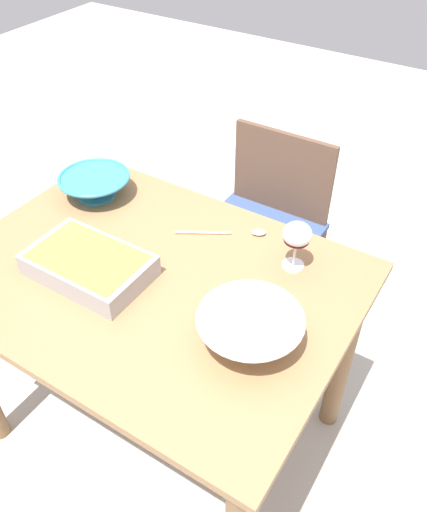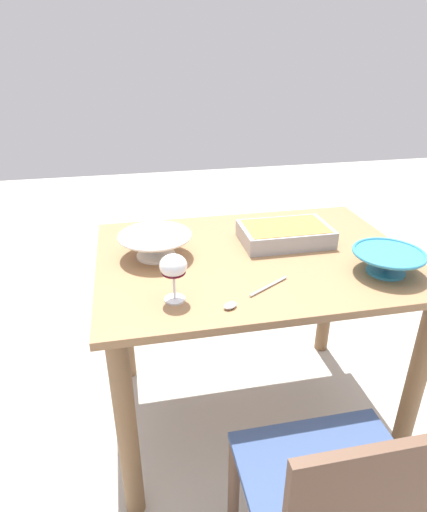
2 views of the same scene
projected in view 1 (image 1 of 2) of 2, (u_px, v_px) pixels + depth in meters
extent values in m
plane|color=#B2ADA3|center=(166.00, 424.00, 1.99)|extent=(8.00, 8.00, 0.00)
cube|color=olive|center=(151.00, 278.00, 1.49)|extent=(1.13, 0.83, 0.03)
cylinder|color=brown|center=(113.00, 252.00, 2.17)|extent=(0.07, 0.07, 0.74)
cylinder|color=brown|center=(343.00, 355.00, 1.77)|extent=(0.07, 0.07, 0.74)
cube|color=#334772|center=(257.00, 234.00, 2.15)|extent=(0.46, 0.41, 0.02)
cube|color=brown|center=(282.00, 173.00, 2.15)|extent=(0.43, 0.02, 0.36)
cylinder|color=brown|center=(190.00, 282.00, 2.26)|extent=(0.04, 0.04, 0.43)
cylinder|color=brown|center=(278.00, 321.00, 2.09)|extent=(0.04, 0.04, 0.43)
cylinder|color=brown|center=(235.00, 236.00, 2.50)|extent=(0.04, 0.04, 0.43)
cylinder|color=brown|center=(317.00, 267.00, 2.34)|extent=(0.04, 0.04, 0.43)
cylinder|color=white|center=(293.00, 265.00, 1.51)|extent=(0.06, 0.06, 0.01)
cylinder|color=white|center=(295.00, 254.00, 1.49)|extent=(0.01, 0.01, 0.08)
ellipsoid|color=white|center=(297.00, 234.00, 1.44)|extent=(0.08, 0.08, 0.07)
ellipsoid|color=#4C0A19|center=(296.00, 240.00, 1.45)|extent=(0.07, 0.07, 0.02)
cube|color=#99999E|center=(89.00, 265.00, 1.47)|extent=(0.34, 0.21, 0.07)
cube|color=#B27A38|center=(88.00, 259.00, 1.45)|extent=(0.30, 0.19, 0.02)
cylinder|color=teal|center=(97.00, 195.00, 1.78)|extent=(0.13, 0.13, 0.01)
cone|color=teal|center=(95.00, 186.00, 1.76)|extent=(0.23, 0.23, 0.07)
torus|color=teal|center=(94.00, 177.00, 1.74)|extent=(0.24, 0.24, 0.01)
cylinder|color=white|center=(249.00, 340.00, 1.30)|extent=(0.14, 0.14, 0.01)
cone|color=white|center=(250.00, 329.00, 1.27)|extent=(0.26, 0.26, 0.07)
torus|color=white|center=(251.00, 318.00, 1.25)|extent=(0.26, 0.26, 0.01)
cylinder|color=silver|center=(203.00, 233.00, 1.62)|extent=(0.15, 0.10, 0.01)
ellipsoid|color=silver|center=(259.00, 232.00, 1.62)|extent=(0.05, 0.05, 0.01)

